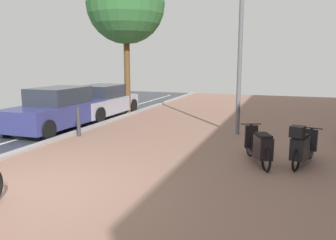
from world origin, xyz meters
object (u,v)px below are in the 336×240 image
parked_car_far (101,102)px  bollard_far (78,122)px  scooter_mid (260,147)px  lamp_post (241,26)px  parked_car_near (57,110)px  street_tree (126,4)px  scooter_far (302,147)px

parked_car_far → bollard_far: 4.08m
scooter_mid → lamp_post: lamp_post is taller
parked_car_far → lamp_post: (6.18, -1.74, 2.85)m
parked_car_near → bollard_far: parked_car_near is taller
parked_car_far → street_tree: size_ratio=0.63×
scooter_far → bollard_far: 6.74m
street_tree → bollard_far: size_ratio=7.12×
scooter_far → lamp_post: bearing=121.2°
scooter_mid → scooter_far: bearing=11.4°
lamp_post → bollard_far: lamp_post is taller
parked_car_near → bollard_far: size_ratio=4.46×
scooter_far → street_tree: street_tree is taller
parked_car_far → scooter_far: bearing=-31.0°
lamp_post → parked_car_near: bearing=-168.9°
street_tree → lamp_post: bearing=-27.8°
parked_car_near → lamp_post: size_ratio=0.66×
scooter_mid → bollard_far: bearing=168.0°
bollard_far → parked_car_far: bearing=110.3°
scooter_mid → street_tree: 9.93m
bollard_far → parked_car_near: bearing=149.1°
parked_car_near → scooter_far: bearing=-13.2°
street_tree → bollard_far: street_tree is taller
scooter_mid → lamp_post: size_ratio=0.27×
parked_car_near → lamp_post: (6.21, 1.22, 2.80)m
scooter_mid → parked_car_near: bearing=163.8°
parked_car_near → parked_car_far: size_ratio=1.00×
scooter_mid → street_tree: street_tree is taller
parked_car_far → lamp_post: size_ratio=0.66×
scooter_far → parked_car_near: (-8.10, 1.90, 0.21)m
parked_car_near → parked_car_far: bearing=89.4°
bollard_far → street_tree: bearing=97.7°
scooter_mid → street_tree: bearing=136.0°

